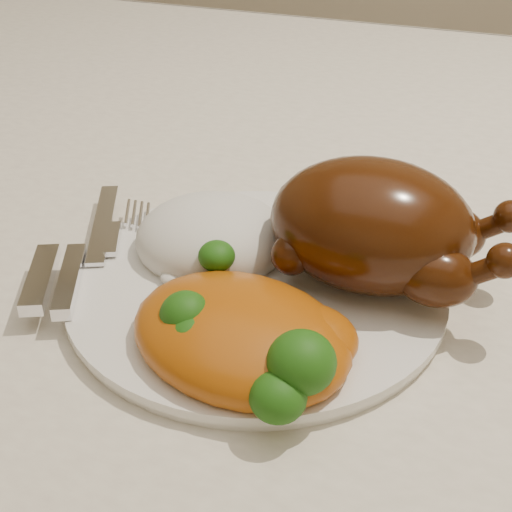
% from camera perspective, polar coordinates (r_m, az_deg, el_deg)
% --- Properties ---
extents(dining_table, '(1.60, 0.90, 0.76)m').
position_cam_1_polar(dining_table, '(0.69, 11.58, -2.26)').
color(dining_table, brown).
rests_on(dining_table, floor).
extents(tablecloth, '(1.73, 1.03, 0.18)m').
position_cam_1_polar(tablecloth, '(0.65, 12.29, 3.03)').
color(tablecloth, white).
rests_on(tablecloth, dining_table).
extents(dinner_plate, '(0.27, 0.27, 0.01)m').
position_cam_1_polar(dinner_plate, '(0.48, 0.00, -2.52)').
color(dinner_plate, white).
rests_on(dinner_plate, tablecloth).
extents(roast_chicken, '(0.16, 0.10, 0.09)m').
position_cam_1_polar(roast_chicken, '(0.47, 9.66, 2.36)').
color(roast_chicken, '#421E07').
rests_on(roast_chicken, dinner_plate).
extents(rice_mound, '(0.14, 0.13, 0.06)m').
position_cam_1_polar(rice_mound, '(0.51, -3.50, 1.37)').
color(rice_mound, white).
rests_on(rice_mound, dinner_plate).
extents(mac_and_cheese, '(0.16, 0.14, 0.06)m').
position_cam_1_polar(mac_and_cheese, '(0.42, -0.68, -6.48)').
color(mac_and_cheese, '#B5590B').
rests_on(mac_and_cheese, dinner_plate).
extents(cutlery, '(0.07, 0.17, 0.01)m').
position_cam_1_polar(cutlery, '(0.51, -14.31, -0.32)').
color(cutlery, silver).
rests_on(cutlery, dinner_plate).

